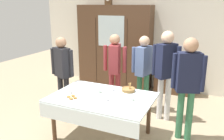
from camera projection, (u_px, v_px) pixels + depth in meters
The scene contains 22 objects.
ground_plane at pixel (107, 131), 4.25m from camera, with size 12.00×12.00×0.00m, color tan.
back_wall at pixel (150, 38), 6.21m from camera, with size 6.40×0.10×2.70m, color silver.
dining_table at pixel (101, 102), 3.87m from camera, with size 1.66×1.13×0.74m.
wall_cabinet at pixel (114, 47), 6.37m from camera, with size 2.02×0.46×2.19m.
mantel_clock at pixel (108, 0), 6.11m from camera, with size 0.18×0.11×0.24m.
bookshelf_low at pixel (175, 75), 5.94m from camera, with size 0.98×0.35×0.94m.
book_stack at pixel (176, 56), 5.80m from camera, with size 0.14×0.23×0.08m.
tea_cup_mid_left at pixel (99, 91), 4.03m from camera, with size 0.13×0.13×0.06m.
tea_cup_mid_right at pixel (112, 90), 4.10m from camera, with size 0.13×0.13×0.06m.
tea_cup_near_left at pixel (69, 92), 3.99m from camera, with size 0.13×0.13×0.06m.
tea_cup_back_edge at pixel (131, 99), 3.70m from camera, with size 0.13×0.13×0.06m.
tea_cup_center at pixel (106, 99), 3.69m from camera, with size 0.13×0.13×0.06m.
bread_basket at pixel (128, 89), 4.09m from camera, with size 0.24×0.24×0.16m.
pastry_plate at pixel (72, 98), 3.77m from camera, with size 0.28×0.28×0.05m.
spoon_back_edge at pixel (100, 104), 3.56m from camera, with size 0.12×0.02×0.01m.
spoon_far_right at pixel (126, 105), 3.53m from camera, with size 0.12×0.02×0.01m.
spoon_near_left at pixel (127, 112), 3.31m from camera, with size 0.12×0.02×0.01m.
person_behind_table_right at pixel (115, 64), 4.94m from camera, with size 0.52×0.40×1.62m.
person_near_right_end at pixel (166, 67), 4.40m from camera, with size 0.52×0.41×1.75m.
person_by_cabinet at pixel (62, 68), 4.73m from camera, with size 0.52×0.33×1.59m.
person_beside_shelf at pixel (188, 79), 3.73m from camera, with size 0.52×0.32×1.72m.
person_behind_table_left at pixel (143, 66), 4.84m from camera, with size 0.52×0.40×1.60m.
Camera 1 is at (1.63, -3.42, 2.21)m, focal length 37.68 mm.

